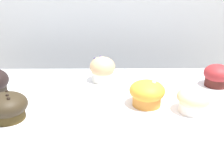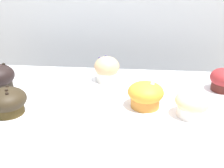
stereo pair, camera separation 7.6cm
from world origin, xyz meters
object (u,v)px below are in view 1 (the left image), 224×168
muffin_front_center (147,93)px  muffin_back_left (217,75)px  muffin_front_left (194,100)px  muffin_back_center (102,69)px  muffin_front_right (8,107)px

muffin_front_center → muffin_back_left: (0.25, 0.14, -0.00)m
muffin_front_center → muffin_front_left: muffin_front_center is taller
muffin_front_center → muffin_front_left: bearing=-18.4°
muffin_front_center → muffin_back_center: (-0.13, 0.18, 0.01)m
muffin_front_center → muffin_front_right: (-0.36, -0.07, -0.00)m
muffin_back_center → muffin_front_right: bearing=-132.7°
muffin_back_center → muffin_back_left: bearing=-6.6°
muffin_front_right → muffin_back_center: 0.34m
muffin_front_center → muffin_back_center: 0.22m
muffin_front_left → muffin_front_right: size_ratio=0.88×
muffin_front_center → muffin_front_right: size_ratio=0.98×
muffin_back_left → muffin_front_right: (-0.61, -0.21, -0.00)m
muffin_front_center → muffin_back_left: 0.28m
muffin_back_left → muffin_front_right: muffin_front_right is taller
muffin_front_left → muffin_front_right: 0.48m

